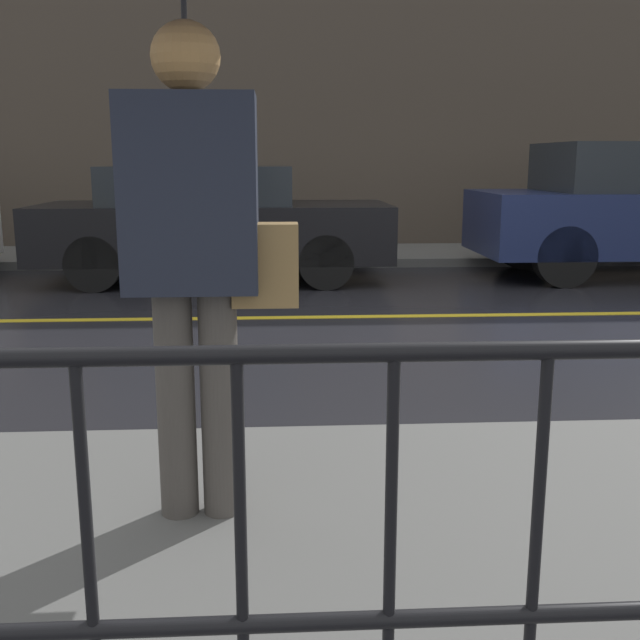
{
  "coord_description": "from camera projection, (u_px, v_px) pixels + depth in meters",
  "views": [
    {
      "loc": [
        -1.5,
        -6.87,
        1.45
      ],
      "look_at": [
        -1.28,
        -3.2,
        0.66
      ],
      "focal_mm": 42.0,
      "sensor_mm": 36.0,
      "label": 1
    }
  ],
  "objects": [
    {
      "name": "ground_plane",
      "position": [
        435.0,
        316.0,
        7.09
      ],
      "size": [
        80.0,
        80.0,
        0.0
      ],
      "primitive_type": "plane",
      "color": "black"
    },
    {
      "name": "sidewalk_far",
      "position": [
        376.0,
        255.0,
        11.2
      ],
      "size": [
        28.0,
        1.93,
        0.12
      ],
      "color": "#60605E",
      "rests_on": "ground_plane"
    },
    {
      "name": "lane_marking",
      "position": [
        435.0,
        315.0,
        7.09
      ],
      "size": [
        25.2,
        0.12,
        0.01
      ],
      "color": "gold",
      "rests_on": "ground_plane"
    },
    {
      "name": "building_storefront",
      "position": [
        370.0,
        45.0,
        11.63
      ],
      "size": [
        28.0,
        0.3,
        6.41
      ],
      "color": "#4C4238",
      "rests_on": "ground_plane"
    },
    {
      "name": "pedestrian",
      "position": [
        188.0,
        81.0,
        2.56
      ],
      "size": [
        0.9,
        0.9,
        2.18
      ],
      "rotation": [
        0.0,
        0.0,
        3.14
      ],
      "color": "#4C4742",
      "rests_on": "sidewalk_near"
    },
    {
      "name": "car_black",
      "position": [
        212.0,
        222.0,
        9.07
      ],
      "size": [
        4.2,
        1.72,
        1.38
      ],
      "color": "black",
      "rests_on": "ground_plane"
    }
  ]
}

